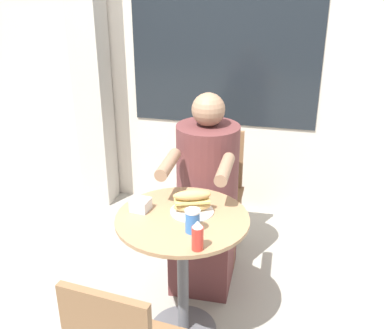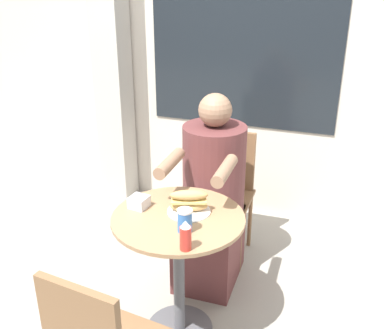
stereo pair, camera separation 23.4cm
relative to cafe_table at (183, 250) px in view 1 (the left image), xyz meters
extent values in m
cube|color=beige|center=(0.00, 1.56, 0.86)|extent=(8.00, 0.08, 2.80)
cube|color=black|center=(-0.07, 1.51, 1.08)|extent=(1.45, 0.01, 1.76)
cube|color=#B2ADA3|center=(-1.11, 1.38, 0.66)|extent=(0.24, 0.24, 2.40)
cylinder|color=#997551|center=(0.00, 0.00, 0.19)|extent=(0.67, 0.67, 0.02)
cylinder|color=#515156|center=(0.00, 0.00, -0.17)|extent=(0.06, 0.06, 0.70)
cylinder|color=#515156|center=(0.00, 0.00, -0.53)|extent=(0.37, 0.37, 0.02)
cube|color=brown|center=(0.01, 0.80, -0.10)|extent=(0.39, 0.39, 0.02)
cube|color=brown|center=(0.00, 0.97, 0.12)|extent=(0.35, 0.04, 0.42)
cylinder|color=brown|center=(0.18, 0.64, -0.32)|extent=(0.03, 0.03, 0.43)
cylinder|color=brown|center=(-0.15, 0.63, -0.32)|extent=(0.03, 0.03, 0.43)
cylinder|color=brown|center=(0.17, 0.97, -0.32)|extent=(0.03, 0.03, 0.43)
cylinder|color=brown|center=(-0.16, 0.96, -0.32)|extent=(0.03, 0.03, 0.43)
cube|color=brown|center=(0.01, 0.51, -0.31)|extent=(0.38, 0.49, 0.45)
cylinder|color=brown|center=(0.01, 0.58, 0.20)|extent=(0.38, 0.38, 0.58)
sphere|color=#8E6B51|center=(0.01, 0.58, 0.59)|extent=(0.20, 0.20, 0.20)
cylinder|color=#8E6B51|center=(0.17, 0.24, 0.38)|extent=(0.08, 0.31, 0.07)
cylinder|color=#8E6B51|center=(-0.14, 0.23, 0.38)|extent=(0.08, 0.31, 0.07)
cylinder|color=white|center=(0.04, 0.06, 0.20)|extent=(0.22, 0.22, 0.01)
ellipsoid|color=tan|center=(0.04, 0.06, 0.23)|extent=(0.20, 0.13, 0.05)
cube|color=#D6BC66|center=(0.04, 0.06, 0.26)|extent=(0.19, 0.13, 0.01)
ellipsoid|color=tan|center=(0.04, 0.06, 0.30)|extent=(0.20, 0.13, 0.05)
cylinder|color=#336BB7|center=(0.08, -0.12, 0.25)|extent=(0.07, 0.07, 0.10)
cylinder|color=white|center=(0.08, -0.12, 0.31)|extent=(0.07, 0.07, 0.01)
cube|color=silver|center=(-0.23, 0.02, 0.23)|extent=(0.10, 0.10, 0.06)
cylinder|color=red|center=(0.14, -0.26, 0.26)|extent=(0.05, 0.05, 0.11)
cone|color=white|center=(0.14, -0.26, 0.33)|extent=(0.05, 0.05, 0.03)
camera|label=1|loc=(0.51, -1.89, 1.33)|focal=42.00mm
camera|label=2|loc=(0.73, -1.82, 1.33)|focal=42.00mm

